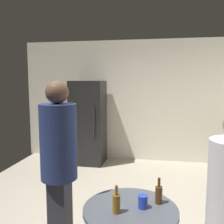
{
  "coord_description": "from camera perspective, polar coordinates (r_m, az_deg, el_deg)",
  "views": [
    {
      "loc": [
        0.41,
        -2.98,
        1.79
      ],
      "look_at": [
        -0.25,
        0.63,
        1.34
      ],
      "focal_mm": 39.84,
      "sensor_mm": 36.0,
      "label": 1
    }
  ],
  "objects": [
    {
      "name": "plastic_cup_blue",
      "position": [
        2.22,
        7.08,
        -19.76
      ],
      "size": [
        0.08,
        0.08,
        0.11
      ],
      "primitive_type": "cylinder",
      "color": "blue",
      "rests_on": "foreground_table"
    },
    {
      "name": "beer_bottle_brown",
      "position": [
        2.3,
        10.69,
        -18.04
      ],
      "size": [
        0.06,
        0.06,
        0.23
      ],
      "color": "#593314",
      "rests_on": "foreground_table"
    },
    {
      "name": "wall_back",
      "position": [
        5.64,
        6.14,
        2.54
      ],
      "size": [
        5.32,
        0.06,
        2.7
      ],
      "primitive_type": "cube",
      "color": "silver",
      "rests_on": "ground_plane"
    },
    {
      "name": "foreground_table",
      "position": [
        2.29,
        4.23,
        -23.44
      ],
      "size": [
        0.8,
        0.8,
        0.73
      ],
      "color": "#4C515B",
      "rests_on": "ground_plane"
    },
    {
      "name": "beer_bottle_amber",
      "position": [
        2.12,
        1.01,
        -20.14
      ],
      "size": [
        0.06,
        0.06,
        0.23
      ],
      "color": "#8C5919",
      "rests_on": "foreground_table"
    },
    {
      "name": "person_in_navy_shirt",
      "position": [
        2.41,
        -12.09,
        -10.81
      ],
      "size": [
        0.34,
        0.34,
        1.8
      ],
      "rotation": [
        0.0,
        0.0,
        -0.01
      ],
      "color": "#2D2D38",
      "rests_on": "ground_plane"
    },
    {
      "name": "refrigerator",
      "position": [
        5.46,
        -5.49,
        -2.36
      ],
      "size": [
        0.7,
        0.68,
        1.8
      ],
      "color": "black",
      "rests_on": "ground_plane"
    }
  ]
}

